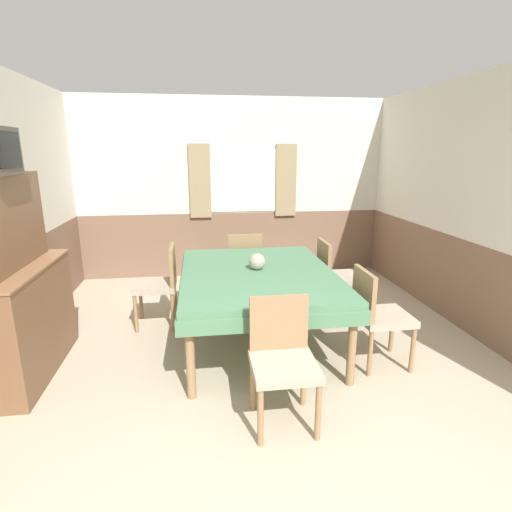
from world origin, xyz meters
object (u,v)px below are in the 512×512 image
at_px(dining_table, 258,281).
at_px(chair_right_far, 335,274).
at_px(chair_head_near, 282,356).
at_px(chair_left_far, 161,282).
at_px(sideboard, 17,295).
at_px(vase, 257,262).
at_px(chair_head_window, 244,262).
at_px(chair_right_near, 377,313).

bearing_deg(dining_table, chair_right_far, 30.21).
distance_m(dining_table, chair_head_near, 1.20).
distance_m(chair_right_far, chair_left_far, 1.94).
bearing_deg(chair_right_far, sideboard, -74.18).
bearing_deg(sideboard, dining_table, 8.02).
bearing_deg(chair_head_near, chair_right_far, -118.92).
bearing_deg(chair_head_near, vase, -90.17).
xyz_separation_m(chair_head_near, sideboard, (-2.04, 0.91, 0.22)).
bearing_deg(chair_right_far, chair_left_far, -90.00).
relative_size(chair_head_window, sideboard, 0.52).
bearing_deg(chair_right_near, vase, -122.59).
relative_size(dining_table, chair_head_near, 2.18).
height_order(chair_right_near, chair_left_far, same).
relative_size(chair_right_far, vase, 5.48).
bearing_deg(chair_head_window, chair_head_near, -90.00).
height_order(chair_left_far, sideboard, sideboard).
bearing_deg(chair_right_near, sideboard, -95.28).
xyz_separation_m(sideboard, vase, (2.04, 0.34, 0.11)).
relative_size(chair_left_far, vase, 5.48).
xyz_separation_m(chair_left_far, vase, (0.98, -0.51, 0.33)).
xyz_separation_m(chair_right_near, vase, (-0.97, 0.62, 0.33)).
relative_size(chair_right_far, chair_left_far, 1.00).
bearing_deg(chair_head_near, chair_left_far, -61.08).
xyz_separation_m(chair_right_far, sideboard, (-3.01, -0.85, 0.22)).
distance_m(chair_right_near, chair_right_far, 1.13).
distance_m(chair_head_window, vase, 1.19).
bearing_deg(dining_table, chair_left_far, 149.79).
distance_m(dining_table, sideboard, 2.06).
bearing_deg(chair_left_far, chair_right_far, -90.00).
bearing_deg(sideboard, chair_right_far, 15.82).
xyz_separation_m(chair_head_window, chair_head_near, (0.00, -2.39, 0.00)).
relative_size(chair_right_near, chair_right_far, 1.00).
height_order(chair_head_window, chair_left_far, same).
bearing_deg(chair_head_window, dining_table, -90.00).
xyz_separation_m(dining_table, chair_right_far, (0.97, 0.57, -0.15)).
bearing_deg(chair_head_near, sideboard, -23.95).
height_order(chair_head_near, chair_left_far, same).
bearing_deg(chair_left_far, sideboard, 128.63).
bearing_deg(chair_head_near, dining_table, -90.00).
bearing_deg(chair_right_far, dining_table, -59.79).
distance_m(chair_right_far, chair_head_near, 2.01).
height_order(dining_table, sideboard, sideboard).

